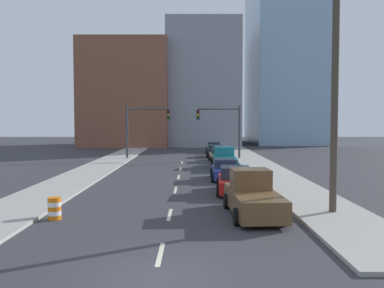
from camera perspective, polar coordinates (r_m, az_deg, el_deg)
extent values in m
plane|color=#333338|center=(12.13, -4.85, -17.27)|extent=(200.00, 200.00, 0.00)
cube|color=#9E9B93|center=(56.42, -8.31, -1.12)|extent=(3.48, 88.65, 0.15)
cube|color=#9E9B93|center=(56.16, 6.54, -1.13)|extent=(3.48, 88.65, 0.15)
cube|color=beige|center=(14.01, -4.12, -14.41)|extent=(0.16, 2.40, 0.01)
cube|color=beige|center=(19.51, -2.86, -9.37)|extent=(0.16, 2.40, 0.01)
cube|color=beige|center=(26.22, -2.08, -6.14)|extent=(0.16, 2.40, 0.01)
cube|color=beige|center=(32.14, -1.67, -4.42)|extent=(0.16, 2.40, 0.01)
cube|color=beige|center=(37.35, -1.41, -3.36)|extent=(0.16, 2.40, 0.01)
cube|color=beige|center=(43.14, -1.20, -2.48)|extent=(0.16, 2.40, 0.01)
cube|color=brown|center=(73.47, -8.37, 6.47)|extent=(14.00, 16.00, 17.09)
cube|color=gray|center=(76.80, 1.50, 7.67)|extent=(12.00, 20.00, 20.61)
cube|color=#8CADC6|center=(83.37, 12.58, 11.64)|extent=(13.00, 20.00, 33.33)
cylinder|color=#38383D|center=(47.34, -8.53, 1.55)|extent=(0.24, 0.24, 5.89)
cylinder|color=#38383D|center=(47.05, -5.81, 4.66)|extent=(4.55, 0.16, 0.16)
cube|color=black|center=(46.86, -3.03, 3.91)|extent=(0.34, 0.32, 1.10)
cylinder|color=#4C0C0C|center=(46.70, -3.04, 4.33)|extent=(0.22, 0.04, 0.22)
cylinder|color=yellow|center=(46.69, -3.04, 3.91)|extent=(0.22, 0.04, 0.22)
cylinder|color=#0C3F14|center=(46.69, -3.04, 3.49)|extent=(0.22, 0.04, 0.22)
cylinder|color=#38383D|center=(47.09, 6.47, 1.56)|extent=(0.24, 0.24, 5.89)
cylinder|color=#38383D|center=(46.89, 3.72, 4.67)|extent=(4.55, 0.16, 0.16)
cube|color=black|center=(46.79, 0.93, 3.91)|extent=(0.34, 0.32, 1.10)
cylinder|color=#4C0C0C|center=(46.63, 0.93, 4.33)|extent=(0.22, 0.04, 0.22)
cylinder|color=yellow|center=(46.62, 0.93, 3.91)|extent=(0.22, 0.04, 0.22)
cylinder|color=#0C3F14|center=(46.62, 0.93, 3.50)|extent=(0.22, 0.04, 0.22)
cylinder|color=#473D33|center=(20.04, 18.63, 5.91)|extent=(0.32, 0.32, 10.51)
cylinder|color=orange|center=(19.45, -17.72, -9.28)|extent=(0.56, 0.56, 0.19)
cylinder|color=white|center=(19.41, -17.73, -8.73)|extent=(0.56, 0.56, 0.19)
cylinder|color=orange|center=(19.37, -17.74, -8.18)|extent=(0.56, 0.56, 0.19)
cylinder|color=white|center=(19.33, -17.75, -7.63)|extent=(0.56, 0.56, 0.19)
cylinder|color=orange|center=(19.30, -17.76, -7.08)|extent=(0.56, 0.56, 0.19)
cube|color=brown|center=(19.32, 8.33, -7.57)|extent=(2.19, 5.52, 0.91)
cube|color=brown|center=(19.97, 7.91, -4.59)|extent=(1.79, 1.71, 0.90)
cylinder|color=black|center=(20.86, 4.70, -7.57)|extent=(0.25, 0.72, 0.71)
cylinder|color=black|center=(21.20, 10.17, -7.44)|extent=(0.25, 0.72, 0.71)
cylinder|color=black|center=(17.59, 6.08, -9.60)|extent=(0.25, 0.72, 0.71)
cylinder|color=black|center=(17.99, 12.54, -9.37)|extent=(0.25, 0.72, 0.71)
cube|color=red|center=(25.22, 5.89, -5.28)|extent=(2.15, 4.61, 0.71)
cube|color=#1E2838|center=(25.13, 5.90, -3.76)|extent=(1.78, 2.12, 0.65)
cylinder|color=black|center=(26.61, 3.64, -5.27)|extent=(0.26, 0.69, 0.68)
cylinder|color=black|center=(26.69, 7.87, -5.26)|extent=(0.26, 0.69, 0.68)
cylinder|color=black|center=(23.85, 3.66, -6.25)|extent=(0.26, 0.69, 0.68)
cylinder|color=black|center=(23.94, 8.38, -6.24)|extent=(0.26, 0.69, 0.68)
cube|color=navy|center=(30.80, 4.52, -3.78)|extent=(1.78, 4.32, 0.67)
cube|color=#1E2838|center=(30.73, 4.52, -2.58)|extent=(1.54, 1.96, 0.62)
cylinder|color=black|center=(32.10, 2.78, -3.82)|extent=(0.23, 0.68, 0.68)
cylinder|color=black|center=(32.21, 5.95, -3.81)|extent=(0.23, 0.68, 0.68)
cylinder|color=black|center=(29.46, 2.95, -4.45)|extent=(0.23, 0.68, 0.68)
cylinder|color=black|center=(29.57, 6.40, -4.44)|extent=(0.23, 0.68, 0.68)
cube|color=#196B75|center=(38.12, 4.49, -2.34)|extent=(2.14, 6.28, 0.86)
cube|color=#196B75|center=(38.98, 4.43, -0.97)|extent=(1.78, 1.92, 0.84)
cylinder|color=black|center=(40.03, 2.90, -2.49)|extent=(0.24, 0.62, 0.61)
cylinder|color=black|center=(40.12, 5.80, -2.49)|extent=(0.24, 0.62, 0.61)
cylinder|color=black|center=(36.19, 3.03, -3.09)|extent=(0.24, 0.62, 0.61)
cylinder|color=black|center=(36.29, 6.24, -3.09)|extent=(0.24, 0.62, 0.61)
cube|color=tan|center=(44.27, 3.88, -1.73)|extent=(2.08, 4.60, 0.62)
cube|color=#1E2838|center=(44.22, 3.88, -0.96)|extent=(1.75, 2.11, 0.57)
cylinder|color=black|center=(45.58, 2.47, -1.81)|extent=(0.25, 0.62, 0.61)
cylinder|color=black|center=(45.79, 4.90, -1.79)|extent=(0.25, 0.62, 0.61)
cylinder|color=black|center=(42.80, 2.78, -2.13)|extent=(0.25, 0.62, 0.61)
cylinder|color=black|center=(43.02, 5.37, -2.11)|extent=(0.25, 0.62, 0.61)
cube|color=black|center=(49.90, 3.30, -1.16)|extent=(1.98, 4.66, 0.60)
cube|color=#1E2838|center=(49.86, 3.30, -0.49)|extent=(1.69, 2.12, 0.57)
cylinder|color=black|center=(51.32, 2.17, -1.21)|extent=(0.24, 0.69, 0.69)
cylinder|color=black|center=(51.38, 4.33, -1.21)|extent=(0.24, 0.69, 0.69)
cylinder|color=black|center=(48.46, 2.21, -1.46)|extent=(0.24, 0.69, 0.69)
cylinder|color=black|center=(48.53, 4.49, -1.46)|extent=(0.24, 0.69, 0.69)
cube|color=#1E6033|center=(56.44, 3.04, -0.65)|extent=(1.94, 4.58, 0.64)
cube|color=#1E2838|center=(56.40, 3.04, -0.02)|extent=(1.63, 2.09, 0.60)
cylinder|color=black|center=(57.84, 2.11, -0.72)|extent=(0.24, 0.69, 0.68)
cylinder|color=black|center=(57.87, 3.93, -0.73)|extent=(0.24, 0.69, 0.68)
cylinder|color=black|center=(55.04, 2.11, -0.92)|extent=(0.24, 0.69, 0.68)
cylinder|color=black|center=(55.07, 4.02, -0.92)|extent=(0.24, 0.69, 0.68)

